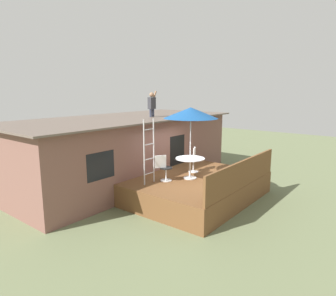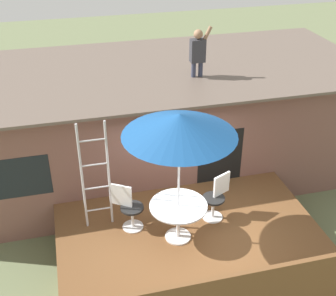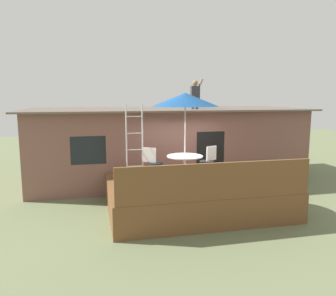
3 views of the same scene
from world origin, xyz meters
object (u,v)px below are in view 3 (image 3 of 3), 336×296
patio_umbrella (185,100)px  patio_chair_right (208,161)px  patio_table (185,161)px  step_ladder (135,142)px  person_figure (195,92)px  patio_chair_left (154,163)px

patio_umbrella → patio_chair_right: (0.88, 0.42, -1.89)m
patio_umbrella → patio_table: bearing=-169.4°
patio_chair_right → patio_umbrella: bearing=0.0°
patio_table → step_ladder: step_ladder is taller
patio_table → patio_umbrella: (0.00, 0.00, 1.76)m
patio_table → step_ladder: 1.63m
person_figure → patio_chair_left: 3.74m
patio_umbrella → patio_chair_right: size_ratio=2.76×
step_ladder → person_figure: (2.56, 2.10, 1.49)m
patio_umbrella → person_figure: person_figure is taller
step_ladder → person_figure: bearing=39.4°
person_figure → patio_chair_right: person_figure is taller
step_ladder → patio_chair_left: (0.54, -0.21, -0.64)m
patio_table → person_figure: (1.20, 2.84, 2.01)m
patio_umbrella → patio_chair_left: size_ratio=2.76×
patio_chair_left → patio_chair_right: (1.70, -0.11, 0.00)m
step_ladder → patio_chair_right: size_ratio=2.39×
step_ladder → patio_table: bearing=-28.6°
patio_chair_left → step_ladder: bearing=-168.7°
step_ladder → patio_umbrella: bearing=-28.6°
patio_table → person_figure: 3.68m
patio_table → step_ladder: bearing=151.4°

